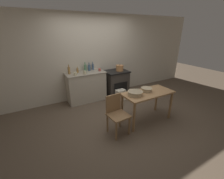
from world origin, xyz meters
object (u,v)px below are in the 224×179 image
(bottle_far_left, at_px, (93,67))
(bottle_mid_left, at_px, (77,70))
(flour_sack, at_px, (120,95))
(chair, at_px, (117,113))
(stove, at_px, (116,83))
(mixing_bowl_small, at_px, (135,93))
(stock_pot, at_px, (120,68))
(bottle_left, at_px, (89,68))
(cup_mid_right, at_px, (100,70))
(cup_center_right, at_px, (75,74))
(work_table, at_px, (148,97))
(bottle_center, at_px, (85,68))
(cup_right, at_px, (85,72))
(mixing_bowl_large, at_px, (146,89))
(bottle_center_left, at_px, (69,70))

(bottle_far_left, height_order, bottle_mid_left, bottle_far_left)
(flour_sack, bearing_deg, chair, -125.63)
(stove, height_order, mixing_bowl_small, same)
(chair, xyz_separation_m, mixing_bowl_small, (0.51, 0.06, 0.33))
(stock_pot, distance_m, bottle_left, 0.99)
(bottle_left, relative_size, cup_mid_right, 3.17)
(chair, height_order, stock_pot, stock_pot)
(stock_pot, bearing_deg, cup_center_right, -178.69)
(work_table, xyz_separation_m, bottle_center, (-0.81, 1.90, 0.39))
(bottle_center, bearing_deg, stock_pot, -12.30)
(stock_pot, distance_m, cup_right, 1.21)
(mixing_bowl_large, height_order, bottle_mid_left, bottle_mid_left)
(bottle_left, bearing_deg, work_table, -70.43)
(bottle_center_left, distance_m, bottle_center, 0.51)
(bottle_far_left, distance_m, bottle_center, 0.28)
(bottle_left, bearing_deg, bottle_mid_left, -172.72)
(bottle_far_left, bearing_deg, mixing_bowl_small, -84.71)
(work_table, bearing_deg, bottle_center, 113.12)
(bottle_mid_left, bearing_deg, cup_mid_right, -13.27)
(mixing_bowl_small, relative_size, cup_center_right, 3.73)
(mixing_bowl_large, relative_size, bottle_far_left, 1.04)
(cup_center_right, xyz_separation_m, cup_mid_right, (0.78, 0.08, -0.00))
(stove, height_order, cup_center_right, cup_center_right)
(bottle_mid_left, xyz_separation_m, bottle_center_left, (-0.25, -0.03, 0.04))
(bottle_far_left, xyz_separation_m, cup_right, (-0.40, -0.36, -0.05))
(flour_sack, bearing_deg, bottle_mid_left, 152.07)
(cup_mid_right, bearing_deg, bottle_far_left, 114.51)
(stove, xyz_separation_m, cup_right, (-1.11, -0.11, 0.53))
(mixing_bowl_small, bearing_deg, cup_right, 110.04)
(work_table, relative_size, bottle_center, 4.40)
(cup_center_right, bearing_deg, cup_mid_right, 5.95)
(chair, relative_size, bottle_far_left, 3.41)
(mixing_bowl_large, height_order, bottle_center, bottle_center)
(mixing_bowl_small, relative_size, cup_mid_right, 4.27)
(work_table, relative_size, mixing_bowl_large, 4.74)
(mixing_bowl_large, xyz_separation_m, bottle_left, (-0.68, 1.85, 0.21))
(bottle_far_left, xyz_separation_m, cup_center_right, (-0.66, -0.33, -0.05))
(bottle_left, height_order, cup_center_right, bottle_left)
(cup_right, bearing_deg, work_table, -59.77)
(stove, bearing_deg, flour_sack, -103.01)
(work_table, relative_size, bottle_left, 4.89)
(stove, xyz_separation_m, mixing_bowl_large, (-0.17, -1.66, 0.37))
(flour_sack, distance_m, cup_mid_right, 1.02)
(bottle_left, bearing_deg, stock_pot, -14.66)
(cup_mid_right, bearing_deg, chair, -104.27)
(flour_sack, bearing_deg, cup_right, 161.08)
(bottle_center_left, bearing_deg, cup_mid_right, -7.92)
(bottle_far_left, bearing_deg, mixing_bowl_large, -74.16)
(bottle_mid_left, xyz_separation_m, cup_mid_right, (0.64, -0.15, -0.03))
(stock_pot, relative_size, mixing_bowl_large, 0.98)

